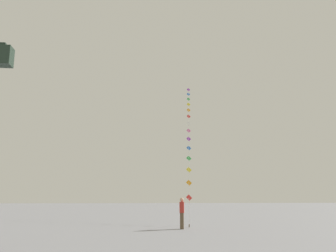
# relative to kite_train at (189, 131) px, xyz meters

# --- Properties ---
(ground_plane) EXTENTS (160.00, 160.00, 0.00)m
(ground_plane) POSITION_rel_kite_train_xyz_m (-4.59, -11.64, -7.77)
(ground_plane) COLOR gray
(kite_train) EXTENTS (3.42, 20.72, 15.10)m
(kite_train) POSITION_rel_kite_train_xyz_m (0.00, 0.00, 0.00)
(kite_train) COLOR brown
(kite_train) RESTS_ON ground_plane
(kite_flyer) EXTENTS (0.31, 0.62, 1.71)m
(kite_flyer) POSITION_rel_kite_train_xyz_m (-2.21, -11.72, -6.87)
(kite_flyer) COLOR brown
(kite_flyer) RESTS_ON ground_plane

